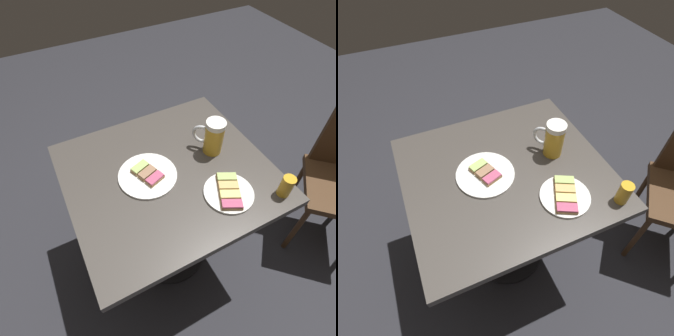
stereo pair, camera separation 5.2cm
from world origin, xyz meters
The scene contains 6 objects.
ground_plane centered at (0.00, 0.00, 0.00)m, with size 6.00×6.00×0.00m, color #28282D.
cafe_table centered at (0.00, 0.00, 0.58)m, with size 0.75×0.82×0.73m.
plate_near centered at (0.01, 0.09, 0.74)m, with size 0.24×0.24×0.03m.
plate_far centered at (-0.21, -0.15, 0.74)m, with size 0.19×0.19×0.03m.
beer_mug centered at (0.02, -0.22, 0.81)m, with size 0.12×0.11×0.16m.
beer_glass_small centered at (-0.30, -0.34, 0.78)m, with size 0.05×0.05×0.09m, color gold.
Camera 1 is at (-0.64, 0.33, 1.59)m, focal length 29.17 mm.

